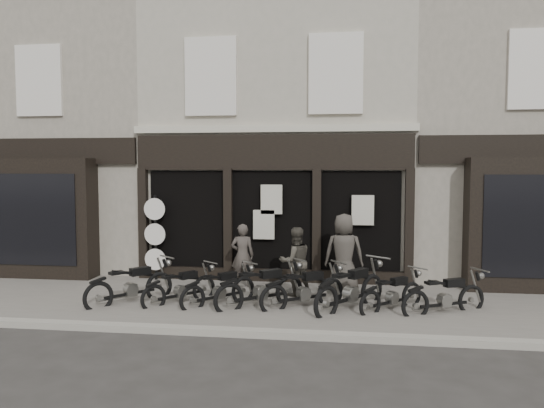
# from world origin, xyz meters

# --- Properties ---
(ground_plane) EXTENTS (90.00, 90.00, 0.00)m
(ground_plane) POSITION_xyz_m (0.00, 0.00, 0.00)
(ground_plane) COLOR #2D2B28
(ground_plane) RESTS_ON ground
(pavement) EXTENTS (30.00, 4.20, 0.12)m
(pavement) POSITION_xyz_m (0.00, 0.90, 0.06)
(pavement) COLOR #656059
(pavement) RESTS_ON ground_plane
(kerb) EXTENTS (30.00, 0.25, 0.13)m
(kerb) POSITION_xyz_m (0.00, -1.25, 0.07)
(kerb) COLOR gray
(kerb) RESTS_ON ground_plane
(central_building) EXTENTS (7.30, 6.22, 8.34)m
(central_building) POSITION_xyz_m (0.00, 5.95, 4.08)
(central_building) COLOR #AEA595
(central_building) RESTS_ON ground
(neighbour_left) EXTENTS (5.60, 6.73, 8.34)m
(neighbour_left) POSITION_xyz_m (-6.35, 5.90, 4.04)
(neighbour_left) COLOR gray
(neighbour_left) RESTS_ON ground
(neighbour_right) EXTENTS (5.60, 6.73, 8.34)m
(neighbour_right) POSITION_xyz_m (6.35, 5.90, 4.04)
(neighbour_right) COLOR gray
(neighbour_right) RESTS_ON ground
(motorcycle_0) EXTENTS (1.55, 1.79, 1.02)m
(motorcycle_0) POSITION_xyz_m (-2.80, 0.43, 0.41)
(motorcycle_0) COLOR black
(motorcycle_0) RESTS_ON ground
(motorcycle_1) EXTENTS (1.39, 1.58, 0.91)m
(motorcycle_1) POSITION_xyz_m (-1.72, 0.57, 0.36)
(motorcycle_1) COLOR black
(motorcycle_1) RESTS_ON ground
(motorcycle_2) EXTENTS (1.47, 1.57, 0.93)m
(motorcycle_2) POSITION_xyz_m (-0.83, 0.55, 0.37)
(motorcycle_2) COLOR black
(motorcycle_2) RESTS_ON ground
(motorcycle_3) EXTENTS (1.84, 1.59, 1.05)m
(motorcycle_3) POSITION_xyz_m (0.09, 0.49, 0.42)
(motorcycle_3) COLOR black
(motorcycle_3) RESTS_ON ground
(motorcycle_4) EXTENTS (1.80, 1.44, 1.00)m
(motorcycle_4) POSITION_xyz_m (1.00, 0.58, 0.40)
(motorcycle_4) COLOR black
(motorcycle_4) RESTS_ON ground
(motorcycle_5) EXTENTS (1.62, 1.96, 1.10)m
(motorcycle_5) POSITION_xyz_m (1.99, 0.53, 0.44)
(motorcycle_5) COLOR black
(motorcycle_5) RESTS_ON ground
(motorcycle_6) EXTENTS (1.50, 1.47, 0.90)m
(motorcycle_6) POSITION_xyz_m (2.85, 0.60, 0.36)
(motorcycle_6) COLOR black
(motorcycle_6) RESTS_ON ground
(motorcycle_7) EXTENTS (1.84, 1.15, 0.96)m
(motorcycle_7) POSITION_xyz_m (3.89, 0.46, 0.38)
(motorcycle_7) COLOR black
(motorcycle_7) RESTS_ON ground
(man_left) EXTENTS (0.61, 0.45, 1.56)m
(man_left) POSITION_xyz_m (-0.64, 2.19, 0.90)
(man_left) COLOR #413B35
(man_left) RESTS_ON pavement
(man_centre) EXTENTS (0.94, 0.85, 1.58)m
(man_centre) POSITION_xyz_m (0.73, 1.46, 0.91)
(man_centre) COLOR #3E3A32
(man_centre) RESTS_ON pavement
(man_right) EXTENTS (0.92, 0.61, 1.87)m
(man_right) POSITION_xyz_m (1.84, 1.90, 1.06)
(man_right) COLOR #3F3A34
(man_right) RESTS_ON pavement
(advert_sign_post) EXTENTS (0.57, 0.37, 2.34)m
(advert_sign_post) POSITION_xyz_m (-3.05, 2.67, 1.14)
(advert_sign_post) COLOR black
(advert_sign_post) RESTS_ON ground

